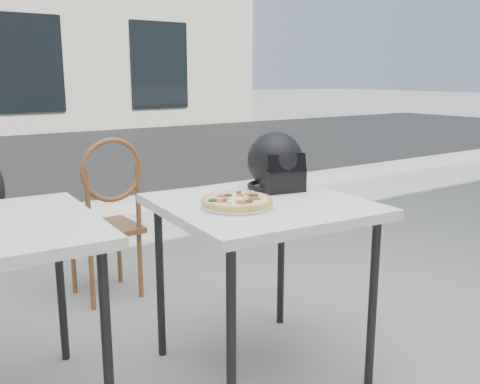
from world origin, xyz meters
TOP-DOWN VIEW (x-y plane):
  - ground at (0.00, 0.00)m, footprint 80.00×80.00m
  - curb at (0.00, 3.00)m, footprint 30.00×0.25m
  - cafe_table_main at (-0.05, -0.13)m, footprint 0.90×0.90m
  - plate at (-0.20, -0.16)m, footprint 0.36×0.36m
  - pizza at (-0.20, -0.16)m, footprint 0.39×0.39m
  - helmet at (0.16, 0.03)m, footprint 0.31×0.32m
  - cafe_chair_main at (-0.31, 1.01)m, footprint 0.39×0.39m

SIDE VIEW (x-z plane):
  - ground at x=0.00m, z-range 0.00..0.00m
  - curb at x=0.00m, z-range 0.00..0.12m
  - cafe_chair_main at x=-0.31m, z-range 0.06..1.05m
  - cafe_table_main at x=-0.05m, z-range 0.33..1.12m
  - plate at x=-0.20m, z-range 0.80..0.81m
  - pizza at x=-0.20m, z-range 0.81..0.84m
  - helmet at x=0.16m, z-range 0.78..1.05m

